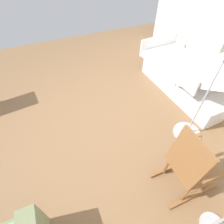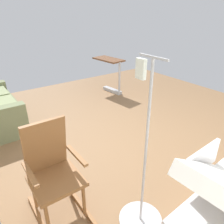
# 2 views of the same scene
# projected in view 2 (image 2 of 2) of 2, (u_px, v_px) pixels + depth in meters

# --- Properties ---
(ground_plane) EXTENTS (6.78, 6.78, 0.00)m
(ground_plane) POSITION_uv_depth(u_px,v_px,m) (127.00, 138.00, 3.71)
(ground_plane) COLOR olive
(rocking_chair) EXTENTS (0.76, 0.51, 1.05)m
(rocking_chair) POSITION_uv_depth(u_px,v_px,m) (53.00, 172.00, 2.20)
(rocking_chair) COLOR brown
(rocking_chair) RESTS_ON ground
(overbed_table) EXTENTS (0.86, 0.49, 0.84)m
(overbed_table) POSITION_uv_depth(u_px,v_px,m) (111.00, 71.00, 5.53)
(overbed_table) COLOR #B2B5BA
(overbed_table) RESTS_ON ground
(iv_pole) EXTENTS (0.44, 0.44, 1.69)m
(iv_pole) POSITION_uv_depth(u_px,v_px,m) (141.00, 202.00, 2.18)
(iv_pole) COLOR #B2B5BA
(iv_pole) RESTS_ON ground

